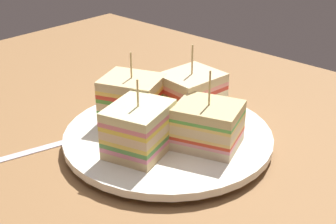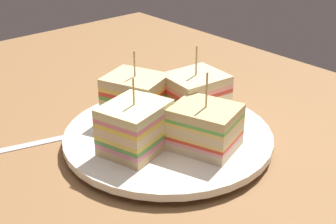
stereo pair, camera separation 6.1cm
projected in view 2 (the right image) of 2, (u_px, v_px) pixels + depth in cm
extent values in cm
cube|color=olive|center=(168.00, 150.00, 63.22)|extent=(115.92, 80.66, 1.80)
cylinder|color=white|center=(168.00, 141.00, 62.64)|extent=(17.05, 17.05, 0.80)
cylinder|color=white|center=(168.00, 136.00, 62.24)|extent=(27.50, 27.50, 0.98)
cube|color=beige|center=(195.00, 113.00, 65.85)|extent=(7.45, 8.33, 1.15)
cube|color=#9E7242|center=(173.00, 120.00, 63.90)|extent=(6.57, 0.97, 1.15)
cube|color=#4C8234|center=(195.00, 108.00, 65.47)|extent=(7.45, 8.33, 0.58)
cube|color=yellow|center=(195.00, 104.00, 65.22)|extent=(7.45, 8.33, 0.58)
cube|color=pink|center=(195.00, 100.00, 64.96)|extent=(7.45, 8.33, 0.58)
cube|color=beige|center=(195.00, 94.00, 64.58)|extent=(7.45, 8.33, 1.15)
cube|color=#B2844C|center=(173.00, 101.00, 62.63)|extent=(6.57, 0.97, 1.15)
cube|color=#CA3D31|center=(196.00, 89.00, 64.20)|extent=(7.45, 8.33, 0.58)
cube|color=pink|center=(196.00, 85.00, 63.94)|extent=(7.45, 8.33, 0.58)
cube|color=beige|center=(196.00, 79.00, 63.56)|extent=(7.45, 8.33, 1.15)
cylinder|color=tan|center=(196.00, 60.00, 62.39)|extent=(0.24, 0.24, 4.11)
cube|color=beige|center=(136.00, 115.00, 65.27)|extent=(9.52, 8.82, 1.17)
cube|color=#9E7242|center=(160.00, 121.00, 63.75)|extent=(2.64, 5.93, 1.17)
cube|color=#EFD151|center=(136.00, 110.00, 64.89)|extent=(9.52, 8.82, 0.58)
cube|color=green|center=(136.00, 106.00, 64.63)|extent=(9.52, 8.82, 0.58)
cube|color=#E0BC82|center=(136.00, 100.00, 64.25)|extent=(9.52, 8.82, 1.17)
cube|color=#B2844C|center=(160.00, 105.00, 62.72)|extent=(2.64, 5.93, 1.17)
cube|color=#559533|center=(135.00, 94.00, 63.86)|extent=(9.52, 8.82, 0.58)
cube|color=red|center=(135.00, 90.00, 63.61)|extent=(9.52, 8.82, 0.58)
cube|color=#FBC852|center=(135.00, 86.00, 63.35)|extent=(9.52, 8.82, 0.58)
cube|color=beige|center=(135.00, 80.00, 62.96)|extent=(9.52, 8.82, 1.17)
cylinder|color=tan|center=(134.00, 64.00, 61.92)|extent=(0.24, 0.24, 3.57)
cube|color=#E1BE83|center=(135.00, 145.00, 57.91)|extent=(8.26, 9.14, 1.07)
cube|color=#9E7242|center=(153.00, 133.00, 60.73)|extent=(6.14, 2.00, 1.07)
cube|color=pink|center=(135.00, 140.00, 57.54)|extent=(8.26, 9.14, 0.57)
cube|color=#5C9F4E|center=(135.00, 136.00, 57.29)|extent=(8.26, 9.14, 0.57)
cube|color=#ECD255|center=(135.00, 131.00, 57.03)|extent=(8.26, 9.14, 0.57)
cube|color=beige|center=(135.00, 125.00, 56.67)|extent=(8.26, 9.14, 1.07)
cube|color=#9E7242|center=(153.00, 114.00, 59.49)|extent=(6.14, 2.00, 1.07)
cube|color=#F0D44B|center=(135.00, 119.00, 56.30)|extent=(8.26, 9.14, 0.57)
cube|color=pink|center=(134.00, 115.00, 56.05)|extent=(8.26, 9.14, 0.57)
cube|color=beige|center=(134.00, 109.00, 55.68)|extent=(8.26, 9.14, 1.07)
cylinder|color=tan|center=(134.00, 92.00, 54.69)|extent=(0.24, 0.24, 3.41)
cube|color=beige|center=(205.00, 143.00, 58.40)|extent=(9.36, 8.59, 1.14)
cube|color=#B2844C|center=(178.00, 136.00, 60.08)|extent=(2.34, 6.08, 1.14)
cube|color=pink|center=(205.00, 137.00, 58.05)|extent=(9.36, 8.59, 0.42)
cube|color=red|center=(205.00, 134.00, 57.86)|extent=(9.36, 8.59, 0.42)
cube|color=#EEC363|center=(205.00, 131.00, 57.68)|extent=(9.36, 8.59, 0.42)
cube|color=beige|center=(205.00, 126.00, 57.33)|extent=(9.36, 8.59, 1.14)
cube|color=#B2844C|center=(178.00, 119.00, 59.02)|extent=(2.34, 6.08, 1.14)
cube|color=#EBC55F|center=(205.00, 120.00, 56.98)|extent=(9.36, 8.59, 0.42)
cube|color=#5BAE46|center=(206.00, 117.00, 56.80)|extent=(9.36, 8.59, 0.42)
cube|color=#CEB97C|center=(206.00, 111.00, 56.45)|extent=(9.36, 8.59, 1.14)
cylinder|color=tan|center=(207.00, 90.00, 55.22)|extent=(0.24, 0.24, 4.43)
cylinder|color=#DEBC72|center=(173.00, 132.00, 61.42)|extent=(4.08, 4.07, 0.79)
cylinder|color=#E5CF7E|center=(157.00, 127.00, 61.63)|extent=(5.55, 5.57, 0.79)
cylinder|color=#DFB068|center=(169.00, 127.00, 61.24)|extent=(5.43, 5.41, 0.87)
ellipsoid|color=#539F36|center=(159.00, 96.00, 70.79)|extent=(3.93, 3.95, 1.47)
ellipsoid|color=#56A13B|center=(161.00, 101.00, 69.67)|extent=(4.50, 5.06, 1.16)
ellipsoid|color=#61A343|center=(164.00, 99.00, 70.05)|extent=(4.75, 4.97, 1.53)
ellipsoid|color=#5EA550|center=(148.00, 96.00, 70.99)|extent=(4.34, 2.55, 1.08)
ellipsoid|color=#5EA14F|center=(158.00, 104.00, 68.95)|extent=(2.90, 3.66, 1.09)
cylinder|color=#CD3D2E|center=(157.00, 99.00, 69.92)|extent=(4.69, 4.69, 1.11)
cube|color=silver|center=(24.00, 146.00, 62.20)|extent=(4.48, 12.33, 0.25)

